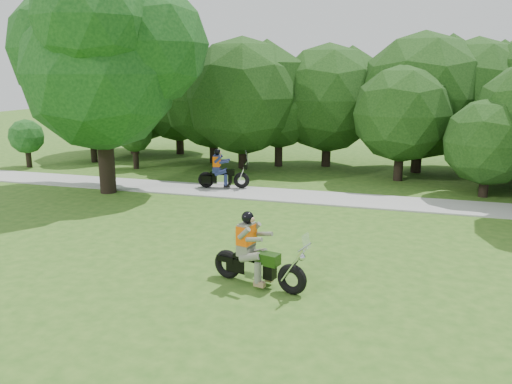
# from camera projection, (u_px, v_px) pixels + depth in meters

# --- Properties ---
(ground) EXTENTS (100.00, 100.00, 0.00)m
(ground) POSITION_uv_depth(u_px,v_px,m) (329.00, 277.00, 12.67)
(ground) COLOR #2E5A19
(ground) RESTS_ON ground
(walkway) EXTENTS (60.00, 2.20, 0.06)m
(walkway) POSITION_uv_depth(u_px,v_px,m) (357.00, 200.00, 20.13)
(walkway) COLOR #9D9D98
(walkway) RESTS_ON ground
(tree_line) EXTENTS (38.91, 11.54, 7.64)m
(tree_line) POSITION_uv_depth(u_px,v_px,m) (403.00, 101.00, 25.26)
(tree_line) COLOR black
(tree_line) RESTS_ON ground
(big_tree_west) EXTENTS (8.64, 6.56, 9.96)m
(big_tree_west) POSITION_uv_depth(u_px,v_px,m) (103.00, 55.00, 20.60)
(big_tree_west) COLOR black
(big_tree_west) RESTS_ON ground
(chopper_motorcycle) EXTENTS (2.54, 1.07, 1.84)m
(chopper_motorcycle) POSITION_uv_depth(u_px,v_px,m) (254.00, 259.00, 12.06)
(chopper_motorcycle) COLOR black
(chopper_motorcycle) RESTS_ON ground
(touring_motorcycle) EXTENTS (2.29, 1.00, 1.76)m
(touring_motorcycle) POSITION_uv_depth(u_px,v_px,m) (220.00, 174.00, 22.04)
(touring_motorcycle) COLOR black
(touring_motorcycle) RESTS_ON walkway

